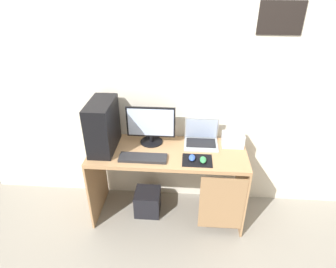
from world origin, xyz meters
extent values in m
plane|color=gray|center=(0.00, 0.00, 0.00)|extent=(8.00, 8.00, 0.00)
cube|color=beige|center=(0.00, 0.32, 1.30)|extent=(4.00, 0.04, 2.60)
cube|color=black|center=(0.88, 0.29, 1.87)|extent=(0.36, 0.01, 0.26)
cube|color=#A37A51|center=(0.00, 0.00, 0.74)|extent=(1.44, 0.56, 0.03)
cube|color=#A37A51|center=(-0.71, 0.00, 0.36)|extent=(0.02, 0.56, 0.72)
cube|color=#A37A51|center=(0.71, 0.00, 0.36)|extent=(0.02, 0.56, 0.72)
cube|color=#96704B|center=(0.50, -0.27, 0.40)|extent=(0.40, 0.01, 0.58)
cube|color=black|center=(-0.59, 0.02, 0.99)|extent=(0.21, 0.44, 0.46)
cylinder|color=black|center=(-0.17, 0.15, 0.76)|extent=(0.21, 0.21, 0.01)
cylinder|color=black|center=(-0.17, 0.15, 0.80)|extent=(0.04, 0.04, 0.06)
cube|color=black|center=(-0.17, 0.14, 0.98)|extent=(0.45, 0.02, 0.30)
cube|color=#B2C6EA|center=(-0.17, 0.13, 0.98)|extent=(0.42, 0.00, 0.27)
cube|color=#9EA3A8|center=(0.30, 0.13, 0.76)|extent=(0.32, 0.25, 0.01)
cube|color=black|center=(0.30, 0.15, 0.77)|extent=(0.28, 0.17, 0.00)
cube|color=#9EA3A8|center=(0.30, 0.22, 0.89)|extent=(0.32, 0.07, 0.24)
cube|color=#ADC1E5|center=(0.30, 0.21, 0.89)|extent=(0.29, 0.06, 0.22)
cube|color=silver|center=(0.60, 0.15, 0.82)|extent=(0.20, 0.14, 0.12)
cube|color=#232326|center=(-0.21, -0.14, 0.77)|extent=(0.42, 0.14, 0.02)
cube|color=black|center=(0.26, -0.13, 0.76)|extent=(0.26, 0.20, 0.00)
ellipsoid|color=#2D51B2|center=(0.22, -0.12, 0.78)|extent=(0.06, 0.10, 0.03)
ellipsoid|color=#338C4C|center=(0.31, -0.15, 0.78)|extent=(0.06, 0.10, 0.03)
cube|color=black|center=(-0.21, 0.00, 0.13)|extent=(0.25, 0.25, 0.25)
camera|label=1|loc=(0.17, -2.21, 2.19)|focal=30.68mm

